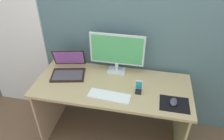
# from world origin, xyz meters

# --- Properties ---
(ground_plane) EXTENTS (8.00, 8.00, 0.00)m
(ground_plane) POSITION_xyz_m (0.00, 0.00, 0.00)
(ground_plane) COLOR brown
(wall_back) EXTENTS (6.00, 0.04, 2.50)m
(wall_back) POSITION_xyz_m (0.00, 0.38, 1.25)
(wall_back) COLOR slate
(wall_back) RESTS_ON ground_plane
(door_left) EXTENTS (0.82, 0.02, 2.02)m
(door_left) POSITION_xyz_m (-1.25, 0.35, 1.01)
(door_left) COLOR white
(door_left) RESTS_ON ground_plane
(desk) EXTENTS (1.49, 0.64, 0.74)m
(desk) POSITION_xyz_m (0.00, 0.00, 0.59)
(desk) COLOR tan
(desk) RESTS_ON ground_plane
(monitor) EXTENTS (0.55, 0.14, 0.42)m
(monitor) POSITION_xyz_m (0.00, 0.23, 0.97)
(monitor) COLOR silver
(monitor) RESTS_ON desk
(laptop) EXTENTS (0.39, 0.38, 0.22)m
(laptop) POSITION_xyz_m (-0.48, 0.10, 0.79)
(laptop) COLOR black
(laptop) RESTS_ON desk
(keyboard_external) EXTENTS (0.39, 0.15, 0.01)m
(keyboard_external) POSITION_xyz_m (0.01, -0.17, 0.75)
(keyboard_external) COLOR white
(keyboard_external) RESTS_ON desk
(mousepad) EXTENTS (0.25, 0.20, 0.00)m
(mousepad) POSITION_xyz_m (0.58, -0.16, 0.74)
(mousepad) COLOR black
(mousepad) RESTS_ON desk
(mouse) EXTENTS (0.07, 0.11, 0.04)m
(mouse) POSITION_xyz_m (0.57, -0.15, 0.76)
(mouse) COLOR #433F51
(mouse) RESTS_ON mousepad
(phone_in_dock) EXTENTS (0.06, 0.06, 0.14)m
(phone_in_dock) POSITION_xyz_m (0.26, -0.06, 0.79)
(phone_in_dock) COLOR black
(phone_in_dock) RESTS_ON desk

